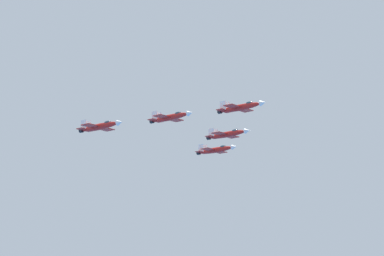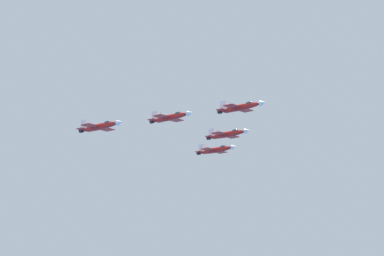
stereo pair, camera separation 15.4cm
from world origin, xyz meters
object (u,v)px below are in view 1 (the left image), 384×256
Objects in this scene: jet_left_wingman at (227,134)px; jet_left_outer at (216,150)px; jet_lead at (241,107)px; jet_right_outer at (100,126)px; jet_right_wingman at (170,117)px.

jet_left_outer is (-8.57, 20.25, -0.94)m from jet_left_wingman.
jet_lead reaches higher than jet_left_outer.
jet_left_outer is at bearing 89.24° from jet_right_outer.
jet_lead is 22.31m from jet_left_wingman.
jet_lead is 1.02× the size of jet_left_outer.
jet_left_wingman is at bearing 67.83° from jet_right_outer.
jet_right_outer is at bearing -140.11° from jet_lead.
jet_lead is at bearing 41.05° from jet_right_wingman.
jet_right_wingman is 0.93× the size of jet_right_outer.
jet_right_outer is (-42.72, -10.40, -6.07)m from jet_lead.
jet_left_wingman is 1.03× the size of jet_right_wingman.
jet_right_outer is at bearing -138.95° from jet_right_wingman.
jet_left_outer is 56.97m from jet_right_outer.
jet_left_wingman is at bearing 139.16° from jet_lead.
jet_right_wingman is (-12.79, -25.44, 0.63)m from jet_left_wingman.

